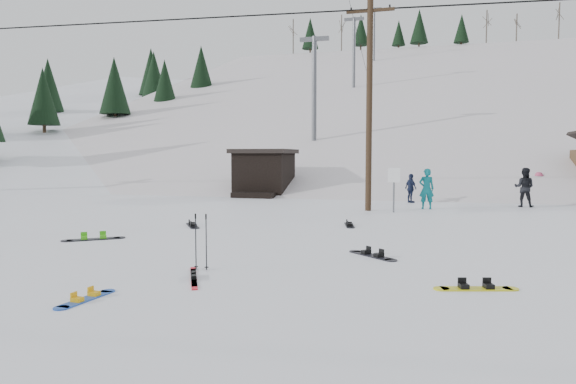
# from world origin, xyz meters

# --- Properties ---
(ground) EXTENTS (200.00, 200.00, 0.00)m
(ground) POSITION_xyz_m (0.00, 0.00, 0.00)
(ground) COLOR white
(ground) RESTS_ON ground
(ski_slope) EXTENTS (60.00, 85.24, 65.97)m
(ski_slope) POSITION_xyz_m (0.00, 55.00, -12.00)
(ski_slope) COLOR silver
(ski_slope) RESTS_ON ground
(ridge_left) EXTENTS (47.54, 95.03, 58.38)m
(ridge_left) POSITION_xyz_m (-36.00, 48.00, -11.00)
(ridge_left) COLOR white
(ridge_left) RESTS_ON ground
(treeline_left) EXTENTS (20.00, 64.00, 10.00)m
(treeline_left) POSITION_xyz_m (-34.00, 40.00, 0.00)
(treeline_left) COLOR black
(treeline_left) RESTS_ON ground
(treeline_crest) EXTENTS (50.00, 6.00, 10.00)m
(treeline_crest) POSITION_xyz_m (0.00, 86.00, 0.00)
(treeline_crest) COLOR black
(treeline_crest) RESTS_ON ski_slope
(utility_pole) EXTENTS (2.00, 0.26, 9.00)m
(utility_pole) POSITION_xyz_m (2.00, 14.00, 4.68)
(utility_pole) COLOR #3A2819
(utility_pole) RESTS_ON ground
(trail_sign) EXTENTS (0.50, 0.09, 1.85)m
(trail_sign) POSITION_xyz_m (3.10, 13.58, 1.27)
(trail_sign) COLOR #595B60
(trail_sign) RESTS_ON ground
(lift_hut) EXTENTS (3.40, 4.10, 2.75)m
(lift_hut) POSITION_xyz_m (-5.00, 20.94, 1.36)
(lift_hut) COLOR black
(lift_hut) RESTS_ON ground
(lift_tower_near) EXTENTS (2.20, 0.36, 8.00)m
(lift_tower_near) POSITION_xyz_m (-4.00, 30.00, 7.86)
(lift_tower_near) COLOR #595B60
(lift_tower_near) RESTS_ON ski_slope
(lift_tower_mid) EXTENTS (2.20, 0.36, 8.00)m
(lift_tower_mid) POSITION_xyz_m (-4.00, 50.00, 14.36)
(lift_tower_mid) COLOR #595B60
(lift_tower_mid) RESTS_ON ski_slope
(lift_tower_far) EXTENTS (2.20, 0.36, 8.00)m
(lift_tower_far) POSITION_xyz_m (-4.00, 70.00, 20.86)
(lift_tower_far) COLOR #595B60
(lift_tower_far) RESTS_ON ski_slope
(hero_snowboard) EXTENTS (0.33, 1.28, 0.09)m
(hero_snowboard) POSITION_xyz_m (-0.79, -0.99, 0.02)
(hero_snowboard) COLOR blue
(hero_snowboard) RESTS_ON ground
(hero_skis) EXTENTS (0.92, 1.67, 0.09)m
(hero_skis) POSITION_xyz_m (0.24, 0.83, 0.03)
(hero_skis) COLOR red
(hero_skis) RESTS_ON ground
(ski_poles) EXTENTS (0.32, 0.08, 1.16)m
(ski_poles) POSITION_xyz_m (0.06, 1.55, 0.59)
(ski_poles) COLOR black
(ski_poles) RESTS_ON ground
(board_scatter_b) EXTENTS (0.97, 1.31, 0.11)m
(board_scatter_b) POSITION_xyz_m (-3.06, 7.50, 0.03)
(board_scatter_b) COLOR black
(board_scatter_b) RESTS_ON ground
(board_scatter_c) EXTENTS (1.39, 1.18, 0.12)m
(board_scatter_c) POSITION_xyz_m (-4.47, 4.21, 0.03)
(board_scatter_c) COLOR black
(board_scatter_c) RESTS_ON ground
(board_scatter_d) EXTENTS (1.20, 1.12, 0.11)m
(board_scatter_d) POSITION_xyz_m (3.29, 3.93, 0.03)
(board_scatter_d) COLOR black
(board_scatter_d) RESTS_ON ground
(board_scatter_e) EXTENTS (1.45, 0.61, 0.10)m
(board_scatter_e) POSITION_xyz_m (5.38, 1.40, 0.03)
(board_scatter_e) COLOR yellow
(board_scatter_e) RESTS_ON ground
(board_scatter_f) EXTENTS (0.53, 1.39, 0.10)m
(board_scatter_f) POSITION_xyz_m (1.96, 9.05, 0.03)
(board_scatter_f) COLOR black
(board_scatter_f) RESTS_ON ground
(skier_teal) EXTENTS (0.70, 0.51, 1.79)m
(skier_teal) POSITION_xyz_m (4.39, 15.36, 0.90)
(skier_teal) COLOR #0B6870
(skier_teal) RESTS_ON ground
(skier_dark) EXTENTS (1.04, 0.91, 1.80)m
(skier_dark) POSITION_xyz_m (8.71, 17.52, 0.90)
(skier_dark) COLOR black
(skier_dark) RESTS_ON ground
(skier_pink) EXTENTS (1.02, 0.71, 1.45)m
(skier_pink) POSITION_xyz_m (10.33, 23.12, 0.73)
(skier_pink) COLOR #BF436A
(skier_pink) RESTS_ON ground
(skier_navy) EXTENTS (0.80, 0.89, 1.45)m
(skier_navy) POSITION_xyz_m (3.61, 18.30, 0.73)
(skier_navy) COLOR #18203C
(skier_navy) RESTS_ON ground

